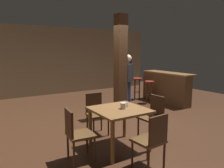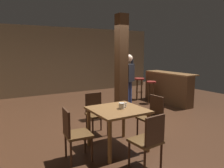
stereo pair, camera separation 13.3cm
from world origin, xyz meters
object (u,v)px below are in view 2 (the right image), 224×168
at_px(dining_table, 118,116).
at_px(standing_person, 129,80).
at_px(chair_north, 96,111).
at_px(bar_stool_far, 129,83).
at_px(chair_south, 149,139).
at_px(chair_west, 74,132).
at_px(bar_stool_mid, 139,83).
at_px(bar_stool_near, 151,87).
at_px(chair_east, 152,115).
at_px(salt_shaker, 126,105).
at_px(bar_counter, 168,88).
at_px(napkin_cup, 122,106).

relative_size(dining_table, standing_person, 0.55).
xyz_separation_m(chair_north, bar_stool_far, (2.81, 2.73, 0.08)).
distance_m(chair_south, chair_north, 1.79).
relative_size(chair_west, bar_stool_mid, 1.11).
bearing_deg(bar_stool_mid, bar_stool_near, -92.99).
bearing_deg(bar_stool_near, dining_table, -140.01).
distance_m(chair_west, standing_person, 3.02).
relative_size(chair_east, bar_stool_mid, 1.11).
bearing_deg(standing_person, chair_north, -149.40).
distance_m(chair_east, standing_person, 1.92).
xyz_separation_m(salt_shaker, bar_stool_near, (2.71, 2.42, -0.24)).
height_order(bar_counter, bar_stool_far, bar_counter).
bearing_deg(standing_person, dining_table, -129.79).
bearing_deg(chair_west, chair_south, -44.60).
bearing_deg(bar_stool_far, bar_counter, -66.16).
relative_size(chair_south, napkin_cup, 8.14).
distance_m(chair_south, bar_stool_mid, 5.00).
distance_m(chair_east, bar_counter, 3.34).
bearing_deg(salt_shaker, dining_table, -175.28).
bearing_deg(chair_north, bar_stool_far, 44.11).
height_order(chair_west, salt_shaker, chair_west).
bearing_deg(chair_west, standing_person, 37.54).
xyz_separation_m(chair_east, bar_stool_far, (1.92, 3.59, 0.08)).
height_order(salt_shaker, bar_counter, bar_counter).
xyz_separation_m(chair_west, bar_stool_far, (3.68, 3.66, 0.08)).
bearing_deg(chair_east, napkin_cup, -175.68).
bearing_deg(standing_person, bar_stool_near, 24.54).
distance_m(chair_west, salt_shaker, 1.11).
relative_size(dining_table, chair_south, 1.07).
relative_size(standing_person, bar_stool_mid, 2.14).
height_order(chair_east, bar_stool_mid, chair_east).
height_order(chair_south, chair_north, same).
bearing_deg(bar_stool_near, chair_east, -130.19).
bearing_deg(salt_shaker, chair_west, -177.55).
xyz_separation_m(chair_north, napkin_cup, (0.08, -0.92, 0.32)).
bearing_deg(bar_stool_mid, salt_shaker, -131.21).
distance_m(bar_counter, bar_stool_near, 0.59).
height_order(chair_east, bar_stool_near, chair_east).
distance_m(dining_table, standing_person, 2.35).
bearing_deg(napkin_cup, chair_south, -94.46).
relative_size(chair_south, chair_north, 1.00).
xyz_separation_m(chair_west, napkin_cup, (0.94, 0.01, 0.32)).
xyz_separation_m(chair_west, bar_counter, (4.31, 2.21, 0.04)).
distance_m(bar_stool_near, bar_stool_mid, 0.72).
height_order(chair_south, napkin_cup, chair_south).
relative_size(chair_west, standing_person, 0.52).
height_order(chair_north, bar_counter, bar_counter).
height_order(chair_west, napkin_cup, chair_west).
distance_m(dining_table, bar_counter, 4.07).
relative_size(napkin_cup, bar_stool_near, 0.14).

